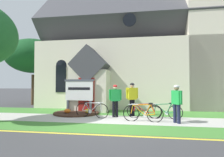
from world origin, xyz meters
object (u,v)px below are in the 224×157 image
bicycle_white (144,111)px  bicycle_red (143,113)px  bicycle_green (165,111)px  cyclist_in_blue_jersey (177,101)px  cyclist_in_white_jersey (132,96)px  yard_deciduous_tree (33,56)px  cyclist_in_orange_jersey (115,98)px  church_sign (79,91)px  bicycle_blue (92,110)px

bicycle_white → bicycle_red: bearing=-93.7°
bicycle_red → bicycle_white: size_ratio=1.05×
bicycle_green → cyclist_in_blue_jersey: cyclist_in_blue_jersey is taller
cyclist_in_blue_jersey → cyclist_in_white_jersey: 2.63m
yard_deciduous_tree → bicycle_green: bearing=-26.4°
bicycle_red → cyclist_in_orange_jersey: cyclist_in_orange_jersey is taller
bicycle_white → cyclist_in_orange_jersey: size_ratio=1.03×
church_sign → bicycle_white: church_sign is taller
church_sign → bicycle_green: (4.85, -1.28, -0.93)m
cyclist_in_orange_jersey → yard_deciduous_tree: size_ratio=0.31×
cyclist_in_white_jersey → yard_deciduous_tree: bearing=152.4°
bicycle_green → bicycle_white: size_ratio=0.97×
bicycle_green → bicycle_white: 0.99m
bicycle_green → bicycle_blue: (-3.65, -0.27, 0.02)m
bicycle_green → bicycle_blue: bicycle_green is taller
bicycle_white → cyclist_in_white_jersey: (-0.64, 0.57, 0.69)m
cyclist_in_blue_jersey → bicycle_green: bearing=110.5°
bicycle_green → church_sign: bearing=165.2°
bicycle_red → bicycle_blue: bicycle_red is taller
yard_deciduous_tree → cyclist_in_blue_jersey: bearing=-30.1°
cyclist_in_orange_jersey → cyclist_in_white_jersey: size_ratio=0.95×
cyclist_in_orange_jersey → cyclist_in_blue_jersey: bearing=-22.0°
church_sign → bicycle_green: church_sign is taller
bicycle_green → cyclist_in_orange_jersey: (-2.49, 0.10, 0.62)m
cyclist_in_blue_jersey → cyclist_in_white_jersey: cyclist_in_white_jersey is taller
bicycle_white → cyclist_in_blue_jersey: 1.87m
church_sign → cyclist_in_orange_jersey: church_sign is taller
bicycle_green → cyclist_in_white_jersey: bearing=160.3°
bicycle_red → bicycle_blue: size_ratio=1.01×
cyclist_in_white_jersey → yard_deciduous_tree: yard_deciduous_tree is taller
bicycle_white → cyclist_in_white_jersey: cyclist_in_white_jersey is taller
cyclist_in_orange_jersey → cyclist_in_blue_jersey: cyclist_in_orange_jersey is taller
bicycle_blue → yard_deciduous_tree: size_ratio=0.33×
cyclist_in_white_jersey → cyclist_in_orange_jersey: bearing=-150.0°
bicycle_white → church_sign: bearing=161.8°
church_sign → cyclist_in_white_jersey: church_sign is taller
yard_deciduous_tree → church_sign: bearing=-35.3°
church_sign → bicycle_red: size_ratio=1.10×
bicycle_blue → cyclist_in_orange_jersey: (1.16, 0.37, 0.60)m
cyclist_in_orange_jersey → cyclist_in_blue_jersey: size_ratio=1.01×
bicycle_red → cyclist_in_white_jersey: (-0.58, 1.53, 0.67)m
bicycle_red → cyclist_in_blue_jersey: cyclist_in_blue_jersey is taller
bicycle_white → cyclist_in_blue_jersey: size_ratio=1.04×
cyclist_in_white_jersey → yard_deciduous_tree: (-8.57, 4.49, 3.02)m
church_sign → bicycle_blue: church_sign is taller
bicycle_red → bicycle_green: bicycle_red is taller
bicycle_blue → bicycle_green: bearing=4.2°
church_sign → cyclist_in_blue_jersey: (5.25, -2.35, -0.32)m
cyclist_in_blue_jersey → bicycle_red: bearing=175.3°
bicycle_red → cyclist_in_blue_jersey: size_ratio=1.09×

